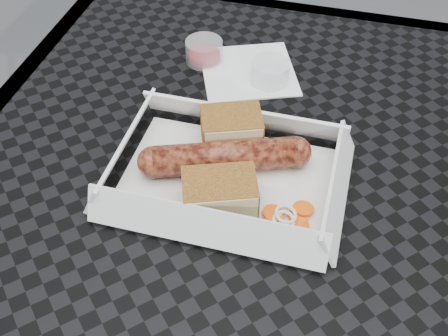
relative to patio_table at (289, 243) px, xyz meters
The scene contains 9 objects.
patio_table is the anchor object (origin of this frame).
food_tray 0.11m from the patio_table, behind, with size 0.22×0.15×0.00m, color white.
bratwurst 0.13m from the patio_table, 165.04° to the left, with size 0.18×0.09×0.04m.
bread_near 0.15m from the patio_table, 143.80° to the left, with size 0.07×0.05×0.04m, color brown.
bread_far 0.13m from the patio_table, 156.67° to the right, with size 0.07×0.05×0.04m, color brown.
veg_garnish 0.09m from the patio_table, 96.87° to the right, with size 0.03×0.03×0.00m.
napkin 0.24m from the patio_table, 115.63° to the left, with size 0.12×0.12×0.00m, color white.
condiment_cup_sauce 0.29m from the patio_table, 127.02° to the left, with size 0.05×0.05×0.03m, color maroon.
condiment_cup_empty 0.22m from the patio_table, 109.34° to the left, with size 0.05×0.05×0.03m, color silver.
Camera 1 is at (0.03, -0.39, 1.19)m, focal length 45.00 mm.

